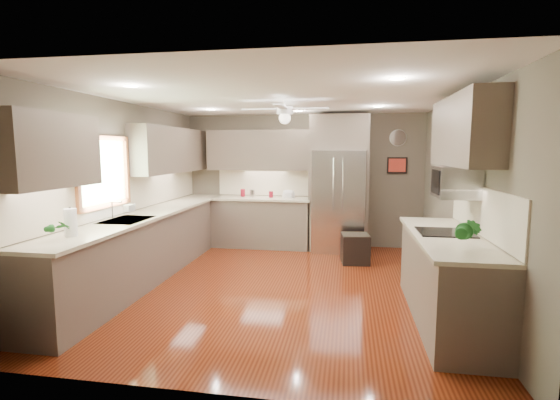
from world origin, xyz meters
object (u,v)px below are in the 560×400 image
(canister_a, at_px, (243,193))
(canister_b, at_px, (252,194))
(paper_towel, at_px, (71,223))
(potted_plant_left, at_px, (58,227))
(potted_plant_right, at_px, (468,231))
(microwave, at_px, (455,182))
(soap_bottle, at_px, (130,208))
(bowl, at_px, (288,196))
(refrigerator, at_px, (339,186))
(canister_d, at_px, (271,194))
(stool, at_px, (355,248))

(canister_a, height_order, canister_b, canister_a)
(paper_towel, bearing_deg, canister_b, 74.41)
(potted_plant_left, relative_size, potted_plant_right, 0.75)
(canister_a, bearing_deg, canister_b, -9.18)
(canister_b, bearing_deg, microwave, -43.03)
(soap_bottle, distance_m, paper_towel, 1.37)
(canister_b, relative_size, soap_bottle, 0.72)
(bowl, xyz_separation_m, microwave, (2.25, -2.76, 0.51))
(potted_plant_left, xyz_separation_m, potted_plant_right, (3.87, 0.23, 0.04))
(potted_plant_left, relative_size, refrigerator, 0.11)
(canister_d, relative_size, soap_bottle, 0.56)
(stool, bearing_deg, canister_a, 156.62)
(potted_plant_right, relative_size, bowl, 1.49)
(bowl, bearing_deg, potted_plant_left, -113.70)
(canister_b, height_order, stool, canister_b)
(canister_a, bearing_deg, bowl, -1.49)
(stool, bearing_deg, canister_b, 155.33)
(paper_towel, bearing_deg, canister_d, 69.38)
(canister_b, relative_size, refrigerator, 0.06)
(potted_plant_right, relative_size, microwave, 0.64)
(refrigerator, distance_m, paper_towel, 4.54)
(stool, bearing_deg, bowl, 144.08)
(stool, distance_m, paper_towel, 4.19)
(canister_d, relative_size, paper_towel, 0.37)
(canister_d, distance_m, soap_bottle, 2.80)
(soap_bottle, relative_size, paper_towel, 0.65)
(potted_plant_right, height_order, bowl, potted_plant_right)
(potted_plant_right, bearing_deg, refrigerator, 108.54)
(refrigerator, bearing_deg, potted_plant_right, -71.46)
(potted_plant_left, bearing_deg, soap_bottle, 94.47)
(canister_d, distance_m, potted_plant_left, 4.16)
(potted_plant_left, bearing_deg, paper_towel, 92.09)
(potted_plant_right, xyz_separation_m, refrigerator, (-1.22, 3.64, 0.07))
(refrigerator, relative_size, stool, 4.96)
(refrigerator, bearing_deg, microwave, -63.91)
(microwave, bearing_deg, stool, 118.75)
(bowl, xyz_separation_m, stool, (1.23, -0.89, -0.73))
(microwave, height_order, stool, microwave)
(canister_d, height_order, potted_plant_right, potted_plant_right)
(soap_bottle, bearing_deg, canister_b, 63.91)
(microwave, bearing_deg, paper_towel, -166.25)
(bowl, bearing_deg, stool, -35.92)
(soap_bottle, bearing_deg, canister_d, 57.25)
(potted_plant_left, xyz_separation_m, paper_towel, (-0.01, 0.19, 0.01))
(canister_a, bearing_deg, paper_towel, -102.71)
(canister_d, height_order, paper_towel, paper_towel)
(soap_bottle, bearing_deg, refrigerator, 39.87)
(canister_b, bearing_deg, soap_bottle, -116.09)
(potted_plant_left, xyz_separation_m, refrigerator, (2.65, 3.88, 0.12))
(canister_a, height_order, potted_plant_left, potted_plant_left)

